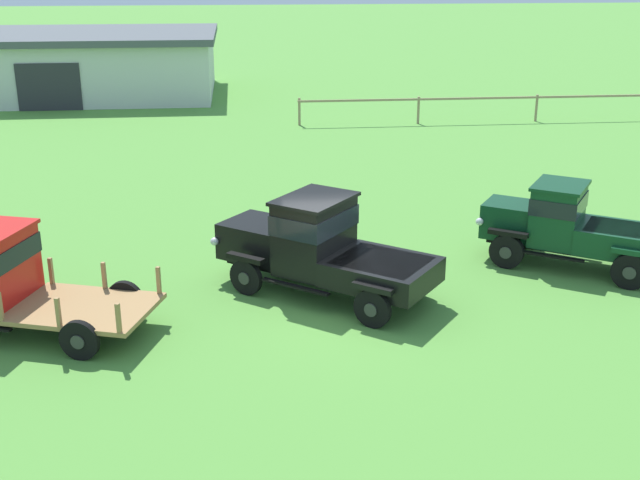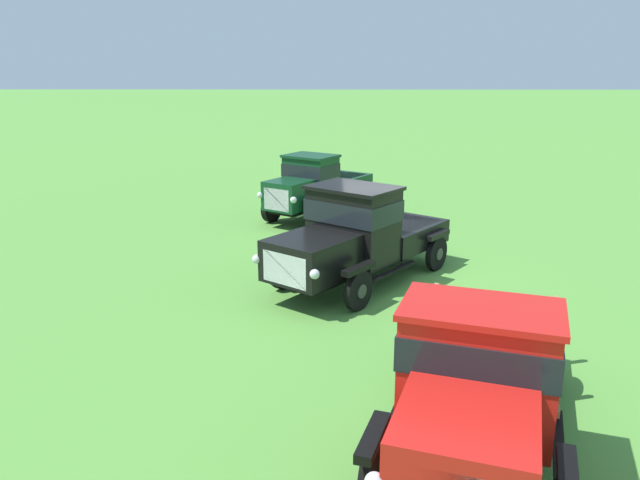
# 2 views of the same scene
# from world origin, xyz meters

# --- Properties ---
(ground_plane) EXTENTS (240.00, 240.00, 0.00)m
(ground_plane) POSITION_xyz_m (0.00, 0.00, 0.00)
(ground_plane) COLOR #518E38
(farm_shed) EXTENTS (23.92, 10.65, 3.51)m
(farm_shed) POSITION_xyz_m (-15.25, 30.84, 1.77)
(farm_shed) COLOR silver
(farm_shed) RESTS_ON ground
(paddock_fence) EXTENTS (17.29, 0.33, 1.28)m
(paddock_fence) POSITION_xyz_m (9.23, 20.60, 0.98)
(paddock_fence) COLOR #997F60
(paddock_fence) RESTS_ON ground
(vintage_truck_second_in_line) EXTENTS (5.34, 4.71, 2.32)m
(vintage_truck_second_in_line) POSITION_xyz_m (-0.39, 0.94, 1.16)
(vintage_truck_second_in_line) COLOR black
(vintage_truck_second_in_line) RESTS_ON ground
(vintage_truck_midrow_center) EXTENTS (4.68, 3.80, 2.14)m
(vintage_truck_midrow_center) POSITION_xyz_m (6.08, 1.99, 1.09)
(vintage_truck_midrow_center) COLOR black
(vintage_truck_midrow_center) RESTS_ON ground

